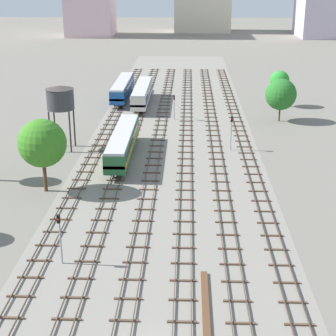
# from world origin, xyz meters

# --- Properties ---
(ground_plane) EXTENTS (480.00, 480.00, 0.00)m
(ground_plane) POSITION_xyz_m (0.00, 56.00, 0.00)
(ground_plane) COLOR slate
(ballast_bed) EXTENTS (26.92, 176.00, 0.01)m
(ballast_bed) POSITION_xyz_m (0.00, 56.00, 0.00)
(ballast_bed) COLOR gray
(ballast_bed) RESTS_ON ground
(track_far_left) EXTENTS (2.40, 126.00, 0.29)m
(track_far_left) POSITION_xyz_m (-11.46, 57.00, 0.14)
(track_far_left) COLOR #47382D
(track_far_left) RESTS_ON ground
(track_left) EXTENTS (2.40, 126.00, 0.29)m
(track_left) POSITION_xyz_m (-6.88, 57.00, 0.14)
(track_left) COLOR #47382D
(track_left) RESTS_ON ground
(track_centre_left) EXTENTS (2.40, 126.00, 0.29)m
(track_centre_left) POSITION_xyz_m (-2.29, 57.00, 0.14)
(track_centre_left) COLOR #47382D
(track_centre_left) RESTS_ON ground
(track_centre) EXTENTS (2.40, 126.00, 0.29)m
(track_centre) POSITION_xyz_m (2.29, 57.00, 0.14)
(track_centre) COLOR #47382D
(track_centre) RESTS_ON ground
(track_centre_right) EXTENTS (2.40, 126.00, 0.29)m
(track_centre_right) POSITION_xyz_m (6.88, 57.00, 0.14)
(track_centre_right) COLOR #47382D
(track_centre_right) RESTS_ON ground
(track_right) EXTENTS (2.40, 126.00, 0.29)m
(track_right) POSITION_xyz_m (11.46, 57.00, 0.14)
(track_right) COLOR #47382D
(track_right) RESTS_ON ground
(diesel_railcar_left_nearest) EXTENTS (2.96, 20.50, 3.80)m
(diesel_railcar_left_nearest) POSITION_xyz_m (-6.88, 43.49, 2.60)
(diesel_railcar_left_nearest) COLOR #286638
(diesel_railcar_left_nearest) RESTS_ON ground
(diesel_railcar_left_near) EXTENTS (2.96, 20.50, 3.80)m
(diesel_railcar_left_near) POSITION_xyz_m (-6.88, 76.95, 2.60)
(diesel_railcar_left_near) COLOR beige
(diesel_railcar_left_near) RESTS_ON ground
(diesel_railcar_far_left_mid) EXTENTS (2.96, 20.50, 3.80)m
(diesel_railcar_far_left_mid) POSITION_xyz_m (-11.46, 81.79, 2.60)
(diesel_railcar_far_left_mid) COLOR #194C8C
(diesel_railcar_far_left_mid) RESTS_ON ground
(water_tower) EXTENTS (4.30, 4.30, 9.92)m
(water_tower) POSITION_xyz_m (-16.69, 47.69, 8.01)
(water_tower) COLOR #2D2826
(water_tower) RESTS_ON ground
(signal_post_nearest) EXTENTS (0.28, 0.47, 5.49)m
(signal_post_nearest) POSITION_xyz_m (9.17, 48.00, 3.48)
(signal_post_nearest) COLOR gray
(signal_post_nearest) RESTS_ON ground
(signal_post_near) EXTENTS (0.28, 0.47, 5.22)m
(signal_post_near) POSITION_xyz_m (-9.17, 13.14, 3.32)
(signal_post_near) COLOR gray
(signal_post_near) RESTS_ON ground
(signal_post_mid) EXTENTS (0.28, 0.47, 4.74)m
(signal_post_mid) POSITION_xyz_m (-0.00, 65.53, 3.04)
(signal_post_mid) COLOR gray
(signal_post_mid) RESTS_ON ground
(lineside_tree_0) EXTENTS (5.96, 5.96, 9.27)m
(lineside_tree_0) POSITION_xyz_m (-15.16, 30.78, 6.27)
(lineside_tree_0) COLOR #4C331E
(lineside_tree_0) RESTS_ON ground
(lineside_tree_1) EXTENTS (3.94, 3.94, 7.27)m
(lineside_tree_1) POSITION_xyz_m (20.86, 76.91, 5.24)
(lineside_tree_1) COLOR #4C331E
(lineside_tree_1) RESTS_ON ground
(lineside_tree_3) EXTENTS (5.67, 5.67, 7.84)m
(lineside_tree_3) POSITION_xyz_m (19.30, 65.36, 4.99)
(lineside_tree_3) COLOR #4C331E
(lineside_tree_3) RESTS_ON ground
(spare_rail_bundle) EXTENTS (0.60, 10.00, 0.24)m
(spare_rail_bundle) POSITION_xyz_m (4.19, 6.86, 0.12)
(spare_rail_bundle) COLOR brown
(spare_rail_bundle) RESTS_ON ground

